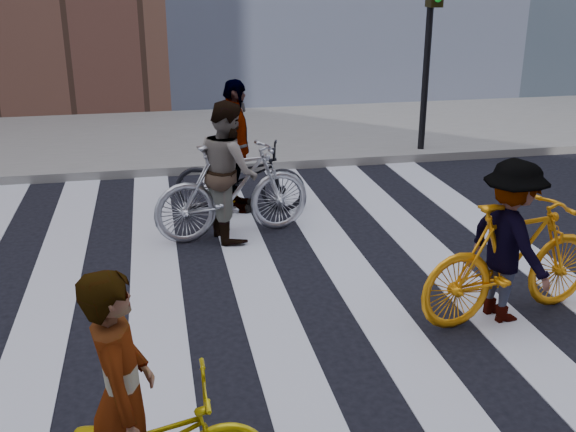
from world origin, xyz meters
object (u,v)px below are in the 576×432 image
object	(u,v)px
bike_yellow_right	(512,260)
rider_mid	(229,171)
rider_rear	(235,147)
bike_dark_rear	(240,177)
traffic_signal	(431,31)
rider_right	(510,241)
rider_left	(122,397)
bike_silver_mid	(233,190)

from	to	relation	value
bike_yellow_right	rider_mid	world-z (taller)	rider_mid
bike_yellow_right	rider_rear	size ratio (longest dim) A/B	1.08
bike_dark_rear	rider_rear	distance (m)	0.45
traffic_signal	rider_right	xyz separation A→B (m)	(-1.59, -5.95, -1.47)
bike_dark_rear	rider_left	distance (m)	5.79
traffic_signal	bike_yellow_right	distance (m)	6.37
bike_silver_mid	bike_dark_rear	xyz separation A→B (m)	(0.21, 1.00, -0.13)
bike_silver_mid	bike_dark_rear	size ratio (longest dim) A/B	1.11
rider_left	bike_dark_rear	bearing A→B (deg)	-14.54
traffic_signal	rider_rear	world-z (taller)	traffic_signal
traffic_signal	bike_yellow_right	world-z (taller)	traffic_signal
rider_left	bike_yellow_right	bearing A→B (deg)	-62.49
bike_yellow_right	rider_right	world-z (taller)	rider_right
bike_silver_mid	rider_mid	world-z (taller)	rider_mid
bike_silver_mid	rider_right	distance (m)	3.58
traffic_signal	rider_mid	bearing A→B (deg)	-140.75
bike_silver_mid	bike_dark_rear	bearing A→B (deg)	-23.80
rider_right	rider_rear	xyz separation A→B (m)	(-2.17, 3.71, 0.13)
traffic_signal	rider_right	world-z (taller)	traffic_signal
rider_mid	rider_right	bearing A→B (deg)	-150.39
bike_yellow_right	rider_left	world-z (taller)	rider_left
bike_silver_mid	rider_mid	size ratio (longest dim) A/B	1.17
bike_silver_mid	bike_yellow_right	distance (m)	3.61
rider_mid	bike_silver_mid	bearing A→B (deg)	-101.64
traffic_signal	bike_silver_mid	distance (m)	5.35
traffic_signal	rider_right	size ratio (longest dim) A/B	2.06
rider_mid	bike_yellow_right	bearing A→B (deg)	-149.80
bike_silver_mid	rider_rear	world-z (taller)	rider_rear
rider_left	rider_right	distance (m)	4.04
rider_left	rider_rear	distance (m)	5.77
rider_mid	rider_left	bearing A→B (deg)	153.86
traffic_signal	rider_mid	world-z (taller)	traffic_signal
bike_silver_mid	rider_right	world-z (taller)	rider_right
bike_silver_mid	rider_mid	xyz separation A→B (m)	(-0.05, 0.00, 0.26)
traffic_signal	rider_rear	bearing A→B (deg)	-149.12
bike_silver_mid	rider_right	bearing A→B (deg)	-150.99
bike_yellow_right	bike_silver_mid	bearing A→B (deg)	30.53
traffic_signal	rider_rear	size ratio (longest dim) A/B	1.77
bike_silver_mid	rider_left	xyz separation A→B (m)	(-1.24, -4.60, 0.22)
rider_rear	rider_left	bearing A→B (deg)	-179.42
bike_silver_mid	rider_rear	distance (m)	1.06
rider_right	rider_rear	distance (m)	4.30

